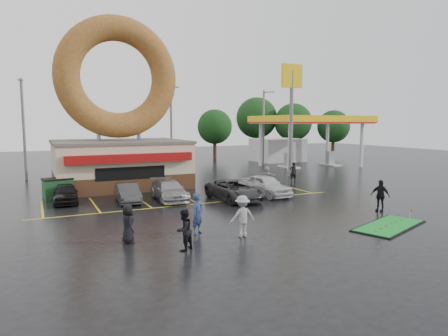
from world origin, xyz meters
name	(u,v)px	position (x,y,z in m)	size (l,w,h in m)	color
ground	(221,215)	(0.00, 0.00, 0.00)	(120.00, 120.00, 0.00)	black
donut_shop	(119,131)	(-3.00, 12.97, 4.46)	(10.20, 8.70, 13.50)	#472B19
gas_station	(296,134)	(20.00, 20.94, 3.70)	(12.30, 13.65, 5.90)	silver
shell_sign	(292,99)	(13.00, 12.00, 7.38)	(2.20, 0.36, 10.60)	slate
streetlight_left	(24,127)	(-10.00, 19.92, 4.78)	(0.40, 2.21, 9.00)	slate
streetlight_mid	(171,126)	(4.00, 20.92, 4.78)	(0.40, 2.21, 9.00)	slate
streetlight_right	(264,125)	(16.00, 21.92, 4.78)	(0.40, 2.21, 9.00)	slate
tree_far_a	(293,122)	(26.00, 30.00, 5.18)	(5.60, 5.60, 8.00)	#332114
tree_far_b	(334,127)	(32.00, 28.00, 4.53)	(4.90, 4.90, 7.00)	#332114
tree_far_c	(257,118)	(22.00, 34.00, 5.84)	(6.30, 6.30, 9.00)	#332114
tree_far_d	(215,127)	(14.00, 32.00, 4.53)	(4.90, 4.90, 7.00)	#332114
car_black	(66,193)	(-7.57, 7.37, 0.62)	(1.47, 3.66, 1.25)	black
car_dgrey	(128,193)	(-3.94, 5.82, 0.61)	(1.29, 3.69, 1.22)	#313033
car_silver	(169,190)	(-1.28, 5.46, 0.65)	(1.83, 4.51, 1.31)	#949498
car_grey	(234,190)	(2.57, 3.50, 0.68)	(2.26, 4.90, 1.36)	#2C2C2E
car_white	(266,185)	(5.32, 3.99, 0.74)	(1.74, 4.34, 1.48)	silver
person_blue	(198,214)	(-2.57, -2.91, 0.95)	(0.69, 0.45, 1.89)	navy
person_blackjkt	(184,230)	(-3.98, -4.94, 0.84)	(0.81, 0.63, 1.67)	black
person_hoodie	(242,216)	(-0.94, -4.25, 0.94)	(1.22, 0.70, 1.89)	#969698
person_bystander	(128,224)	(-5.80, -2.95, 0.83)	(0.81, 0.53, 1.66)	black
person_cameraman	(380,196)	(8.74, -3.09, 0.92)	(1.08, 0.45, 1.84)	black
person_walker_near	(267,176)	(7.67, 7.67, 0.81)	(1.51, 0.48, 1.62)	#9C9C9F
person_walker_far	(293,172)	(11.00, 8.71, 0.85)	(0.62, 0.41, 1.71)	black
dumpster	(58,189)	(-7.93, 9.28, 0.65)	(1.80, 1.20, 1.30)	#1C4A24
putting_green	(389,226)	(6.50, -5.83, 0.04)	(4.95, 3.40, 0.57)	black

